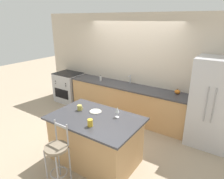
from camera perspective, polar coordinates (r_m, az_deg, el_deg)
name	(u,v)px	position (r m, az deg, el deg)	size (l,w,h in m)	color
ground_plane	(118,122)	(5.30, 1.85, -9.22)	(18.00, 18.00, 0.00)	tan
wall_back	(133,67)	(5.37, 5.90, 6.55)	(6.00, 0.07, 2.70)	beige
back_counter	(126,101)	(5.38, 3.99, -3.35)	(3.29, 0.66, 0.91)	tan
sink_faucet	(130,78)	(5.35, 5.19, 3.19)	(0.02, 0.13, 0.22)	#ADAFB5
kitchen_island	(96,139)	(3.80, -4.69, -14.00)	(1.62, 1.06, 0.90)	tan
refrigerator	(212,103)	(4.56, 26.72, -3.49)	(0.81, 0.76, 1.86)	#BCBCC1
oven_range	(69,87)	(6.57, -12.20, 0.66)	(0.80, 0.68, 0.94)	#B7B7BC
bar_stool_near	(57,154)	(3.37, -15.36, -17.24)	(0.36, 0.36, 1.07)	#99999E
dinner_plate	(96,111)	(3.78, -4.73, -6.24)	(0.23, 0.23, 0.02)	beige
wine_glass	(117,110)	(3.52, 1.50, -5.89)	(0.08, 0.08, 0.20)	white
coffee_mug	(80,108)	(3.86, -9.17, -5.17)	(0.12, 0.09, 0.10)	#C1B251
tumbler_cup	(90,123)	(3.29, -6.27, -9.43)	(0.09, 0.09, 0.12)	gold
pumpkin_decoration	(177,92)	(4.84, 18.18, -0.60)	(0.13, 0.13, 0.12)	orange
soap_bottle	(101,78)	(5.59, -3.25, 3.19)	(0.06, 0.06, 0.15)	silver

